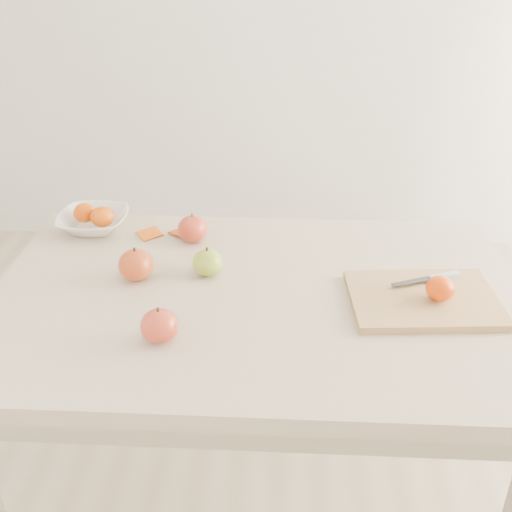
{
  "coord_description": "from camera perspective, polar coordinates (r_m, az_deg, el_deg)",
  "views": [
    {
      "loc": [
        0.07,
        -1.23,
        1.52
      ],
      "look_at": [
        0.0,
        0.05,
        0.82
      ],
      "focal_mm": 45.0,
      "sensor_mm": 36.0,
      "label": 1
    }
  ],
  "objects": [
    {
      "name": "table",
      "position": [
        1.51,
        -0.1,
        -6.55
      ],
      "size": [
        1.2,
        0.8,
        0.75
      ],
      "color": "beige",
      "rests_on": "ground"
    },
    {
      "name": "cutting_board",
      "position": [
        1.46,
        14.64,
        -3.77
      ],
      "size": [
        0.34,
        0.26,
        0.02
      ],
      "primitive_type": "cube",
      "rotation": [
        0.0,
        0.0,
        0.08
      ],
      "color": "tan",
      "rests_on": "table"
    },
    {
      "name": "board_tangerine",
      "position": [
        1.44,
        16.05,
        -2.78
      ],
      "size": [
        0.06,
        0.06,
        0.05
      ],
      "primitive_type": "ellipsoid",
      "color": "#D54207",
      "rests_on": "cutting_board"
    },
    {
      "name": "fruit_bowl",
      "position": [
        1.79,
        -14.24,
        3.0
      ],
      "size": [
        0.19,
        0.19,
        0.05
      ],
      "primitive_type": "imported",
      "color": "white",
      "rests_on": "table"
    },
    {
      "name": "bowl_tangerine_near",
      "position": [
        1.79,
        -15.0,
        3.75
      ],
      "size": [
        0.06,
        0.06,
        0.05
      ],
      "primitive_type": "ellipsoid",
      "color": "#CE4007",
      "rests_on": "fruit_bowl"
    },
    {
      "name": "bowl_tangerine_far",
      "position": [
        1.75,
        -13.52,
        3.42
      ],
      "size": [
        0.06,
        0.06,
        0.05
      ],
      "primitive_type": "ellipsoid",
      "color": "#DA5E07",
      "rests_on": "fruit_bowl"
    },
    {
      "name": "orange_peel_a",
      "position": [
        1.73,
        -9.43,
        1.83
      ],
      "size": [
        0.07,
        0.07,
        0.01
      ],
      "primitive_type": "cube",
      "rotation": [
        0.21,
        0.0,
        0.74
      ],
      "color": "#E25710",
      "rests_on": "table"
    },
    {
      "name": "orange_peel_b",
      "position": [
        1.72,
        -6.89,
        1.96
      ],
      "size": [
        0.06,
        0.05,
        0.01
      ],
      "primitive_type": "cube",
      "rotation": [
        -0.14,
        0.0,
        -0.57
      ],
      "color": "#C6490E",
      "rests_on": "table"
    },
    {
      "name": "paring_knife",
      "position": [
        1.52,
        15.98,
        -1.86
      ],
      "size": [
        0.17,
        0.08,
        0.01
      ],
      "color": "silver",
      "rests_on": "cutting_board"
    },
    {
      "name": "apple_green",
      "position": [
        1.52,
        -4.34,
        -0.58
      ],
      "size": [
        0.07,
        0.07,
        0.06
      ],
      "primitive_type": "ellipsoid",
      "color": "olive",
      "rests_on": "table"
    },
    {
      "name": "apple_red_b",
      "position": [
        1.52,
        -10.63,
        -0.78
      ],
      "size": [
        0.08,
        0.08,
        0.07
      ],
      "primitive_type": "ellipsoid",
      "color": "maroon",
      "rests_on": "table"
    },
    {
      "name": "apple_red_a",
      "position": [
        1.67,
        -5.66,
        2.42
      ],
      "size": [
        0.08,
        0.08,
        0.07
      ],
      "primitive_type": "ellipsoid",
      "color": "maroon",
      "rests_on": "table"
    },
    {
      "name": "apple_red_c",
      "position": [
        1.3,
        -8.61,
        -6.14
      ],
      "size": [
        0.08,
        0.08,
        0.07
      ],
      "primitive_type": "ellipsoid",
      "color": "maroon",
      "rests_on": "table"
    }
  ]
}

